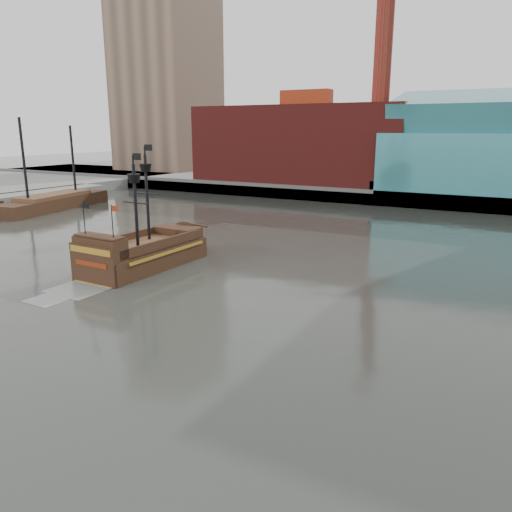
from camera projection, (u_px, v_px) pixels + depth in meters
The scene contains 7 objects.
ground at pixel (164, 346), 29.88m from camera, with size 400.00×400.00×0.00m, color #282B26.
promenade_far at pixel (434, 185), 107.82m from camera, with size 220.00×60.00×2.00m, color slate.
seawall at pixel (403, 200), 82.67m from camera, with size 220.00×1.00×2.60m, color #4C4C49.
pier at pixel (1, 202), 82.12m from camera, with size 6.00×40.00×2.00m, color slate.
skyline at pixel (468, 63), 93.26m from camera, with size 149.00×45.00×62.00m.
pirate_ship at pixel (143, 256), 46.68m from camera, with size 5.53×16.29×12.09m.
docked_vessel at pixel (54, 203), 80.71m from camera, with size 8.72×22.57×14.99m.
Camera 1 is at (18.12, -21.56, 12.63)m, focal length 35.00 mm.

